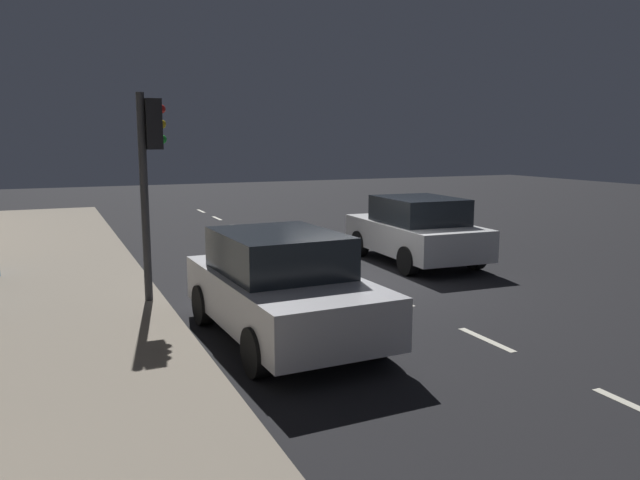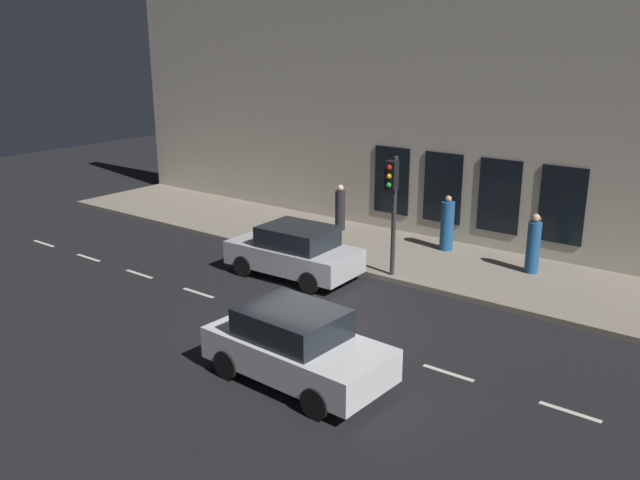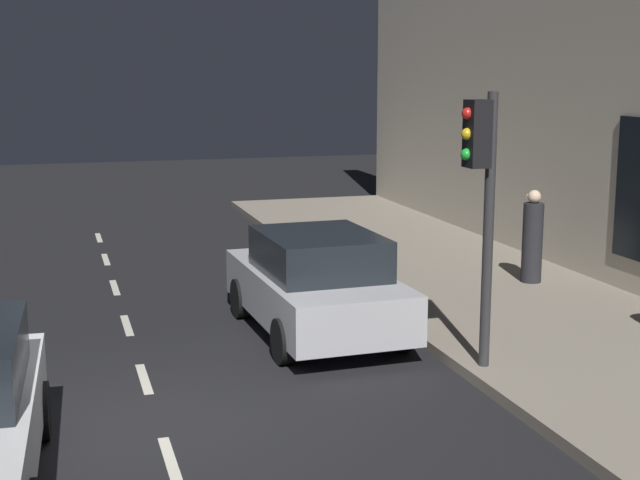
# 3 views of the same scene
# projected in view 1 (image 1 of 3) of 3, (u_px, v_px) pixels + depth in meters

# --- Properties ---
(ground_plane) EXTENTS (60.00, 60.00, 0.00)m
(ground_plane) POSITION_uv_depth(u_px,v_px,m) (356.00, 281.00, 12.91)
(ground_plane) COLOR black
(sidewalk) EXTENTS (4.50, 32.00, 0.15)m
(sidewalk) POSITION_uv_depth(u_px,v_px,m) (26.00, 311.00, 10.39)
(sidewalk) COLOR gray
(sidewalk) RESTS_ON ground
(lane_centre_line) EXTENTS (0.12, 27.20, 0.01)m
(lane_centre_line) POSITION_uv_depth(u_px,v_px,m) (335.00, 272.00, 13.81)
(lane_centre_line) COLOR beige
(lane_centre_line) RESTS_ON ground
(traffic_light) EXTENTS (0.48, 0.32, 3.55)m
(traffic_light) POSITION_uv_depth(u_px,v_px,m) (150.00, 158.00, 10.44)
(traffic_light) COLOR #2D2D30
(traffic_light) RESTS_ON sidewalk
(parked_car_0) EXTENTS (2.10, 4.02, 1.58)m
(parked_car_0) POSITION_uv_depth(u_px,v_px,m) (416.00, 230.00, 14.73)
(parked_car_0) COLOR silver
(parked_car_0) RESTS_ON ground
(parked_car_1) EXTENTS (2.05, 4.03, 1.58)m
(parked_car_1) POSITION_uv_depth(u_px,v_px,m) (282.00, 286.00, 9.08)
(parked_car_1) COLOR #B7B7BC
(parked_car_1) RESTS_ON ground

